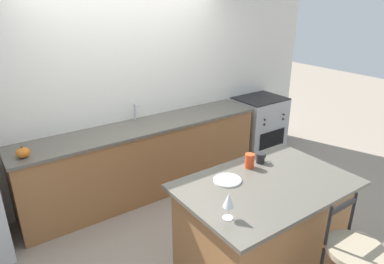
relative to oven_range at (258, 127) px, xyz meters
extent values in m
plane|color=gray|center=(-1.99, -0.34, -0.47)|extent=(18.00, 18.00, 0.00)
cube|color=silver|center=(-1.99, 0.32, 0.88)|extent=(6.00, 0.07, 2.70)
cube|color=#936038|center=(-1.99, 0.02, -0.02)|extent=(3.08, 0.60, 0.90)
cube|color=#5B564C|center=(-1.99, 0.02, 0.44)|extent=(3.11, 0.64, 0.03)
cube|color=black|center=(-1.99, 0.02, 0.45)|extent=(0.56, 0.33, 0.01)
cylinder|color=#ADAFB5|center=(-1.99, 0.23, 0.57)|extent=(0.02, 0.02, 0.22)
cylinder|color=#ADAFB5|center=(-1.99, 0.17, 0.67)|extent=(0.02, 0.12, 0.02)
cube|color=#936038|center=(-1.75, -1.81, -0.03)|extent=(1.39, 0.87, 0.88)
cube|color=#5B564C|center=(-1.75, -1.81, 0.43)|extent=(1.51, 0.99, 0.03)
cube|color=#ADAFB5|center=(0.00, 0.00, -0.01)|extent=(0.72, 0.60, 0.93)
cube|color=black|center=(0.00, -0.31, -0.12)|extent=(0.52, 0.01, 0.30)
cube|color=black|center=(0.00, 0.00, 0.47)|extent=(0.72, 0.60, 0.02)
cylinder|color=black|center=(-0.20, -0.31, 0.25)|extent=(0.03, 0.02, 0.03)
cylinder|color=black|center=(0.20, -0.31, 0.25)|extent=(0.03, 0.02, 0.03)
cylinder|color=black|center=(-0.20, -0.31, 0.18)|extent=(0.03, 0.02, 0.03)
cylinder|color=black|center=(0.20, -0.31, 0.18)|extent=(0.03, 0.02, 0.03)
cylinder|color=gray|center=(-1.64, -2.59, 0.23)|extent=(0.42, 0.42, 0.04)
cylinder|color=black|center=(-1.79, -2.44, 0.42)|extent=(0.02, 0.02, 0.33)
cylinder|color=black|center=(-1.49, -2.44, 0.42)|extent=(0.02, 0.02, 0.33)
cube|color=black|center=(-1.64, -2.44, 0.52)|extent=(0.30, 0.02, 0.04)
cylinder|color=white|center=(-2.01, -1.59, 0.45)|extent=(0.24, 0.24, 0.01)
torus|color=white|center=(-2.01, -1.59, 0.46)|extent=(0.24, 0.24, 0.01)
cylinder|color=white|center=(-2.35, -2.00, 0.45)|extent=(0.08, 0.08, 0.00)
cylinder|color=white|center=(-2.35, -2.00, 0.50)|extent=(0.01, 0.01, 0.09)
cone|color=white|center=(-2.35, -2.00, 0.60)|extent=(0.08, 0.08, 0.11)
cylinder|color=#232326|center=(-1.52, -1.50, 0.49)|extent=(0.08, 0.08, 0.09)
torus|color=#232326|center=(-1.48, -1.50, 0.49)|extent=(0.06, 0.01, 0.06)
cylinder|color=red|center=(-1.68, -1.51, 0.51)|extent=(0.09, 0.09, 0.13)
ellipsoid|color=orange|center=(-3.37, -0.12, 0.51)|extent=(0.13, 0.13, 0.10)
cylinder|color=brown|center=(-3.37, -0.12, 0.57)|extent=(0.02, 0.02, 0.02)
camera|label=1|loc=(-3.73, -3.53, 1.94)|focal=32.00mm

